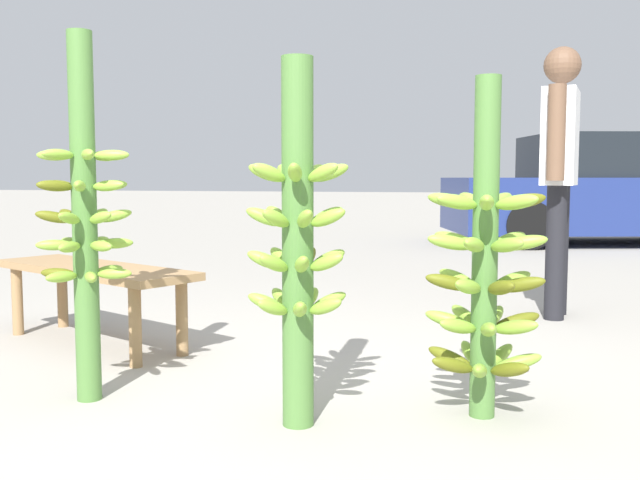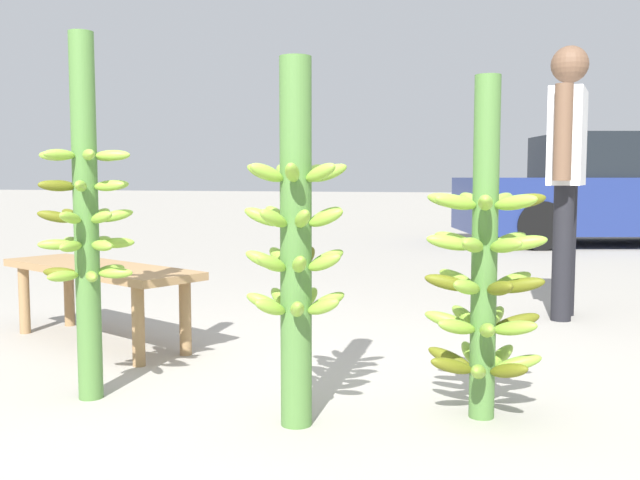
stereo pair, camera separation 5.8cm
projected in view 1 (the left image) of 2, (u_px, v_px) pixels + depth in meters
ground_plane at (267, 430)px, 2.52m from camera, size 80.00×80.00×0.00m
banana_stalk_left at (85, 218)px, 2.80m from camera, size 0.37×0.37×1.45m
banana_stalk_center at (298, 243)px, 2.51m from camera, size 0.38×0.38×1.31m
banana_stalk_right at (485, 269)px, 2.62m from camera, size 0.45×0.45×1.26m
vendor_person at (560, 158)px, 4.48m from camera, size 0.26×0.66×1.70m
market_bench at (94, 278)px, 3.77m from camera, size 1.38×0.89×0.42m
parked_car at (606, 192)px, 9.56m from camera, size 4.38×2.87×1.45m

